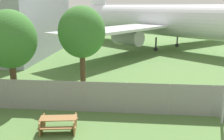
# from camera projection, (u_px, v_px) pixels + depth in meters

# --- Properties ---
(perimeter_fence) EXTENTS (56.07, 0.07, 1.98)m
(perimeter_fence) POSITION_uv_depth(u_px,v_px,m) (127.00, 98.00, 16.06)
(perimeter_fence) COLOR gray
(perimeter_fence) RESTS_ON ground
(airplane) EXTENTS (39.92, 35.52, 13.60)m
(airplane) POSITION_uv_depth(u_px,v_px,m) (176.00, 21.00, 38.34)
(airplane) COLOR silver
(airplane) RESTS_ON ground
(picnic_bench_near_cabin) EXTENTS (2.12, 1.67, 0.76)m
(picnic_bench_near_cabin) POSITION_uv_depth(u_px,v_px,m) (59.00, 123.00, 13.88)
(picnic_bench_near_cabin) COLOR brown
(picnic_bench_near_cabin) RESTS_ON ground
(tree_left_of_cabin) EXTENTS (3.49, 3.49, 6.30)m
(tree_left_of_cabin) POSITION_uv_depth(u_px,v_px,m) (10.00, 40.00, 17.05)
(tree_left_of_cabin) COLOR #4C3823
(tree_left_of_cabin) RESTS_ON ground
(tree_far_right) EXTENTS (3.46, 3.46, 6.54)m
(tree_far_right) POSITION_uv_depth(u_px,v_px,m) (82.00, 32.00, 19.11)
(tree_far_right) COLOR #4C3823
(tree_far_right) RESTS_ON ground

